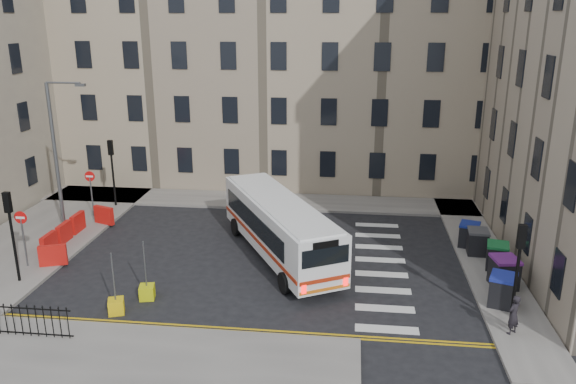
% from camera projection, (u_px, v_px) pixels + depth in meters
% --- Properties ---
extents(ground, '(120.00, 120.00, 0.00)m').
position_uv_depth(ground, '(298.00, 259.00, 27.36)').
color(ground, black).
rests_on(ground, ground).
extents(pavement_north, '(36.00, 3.20, 0.15)m').
position_uv_depth(pavement_north, '(218.00, 199.00, 36.16)').
color(pavement_north, slate).
rests_on(pavement_north, ground).
extents(pavement_east, '(2.40, 26.00, 0.15)m').
position_uv_depth(pavement_east, '(471.00, 236.00, 30.14)').
color(pavement_east, slate).
rests_on(pavement_east, ground).
extents(pavement_west, '(6.00, 22.00, 0.15)m').
position_uv_depth(pavement_west, '(38.00, 238.00, 29.84)').
color(pavement_west, slate).
rests_on(pavement_west, ground).
extents(pavement_sw, '(20.00, 6.00, 0.15)m').
position_uv_depth(pavement_sw, '(58.00, 371.00, 18.64)').
color(pavement_sw, slate).
rests_on(pavement_sw, ground).
extents(terrace_north, '(38.30, 10.80, 17.20)m').
position_uv_depth(terrace_north, '(223.00, 56.00, 40.26)').
color(terrace_north, tan).
rests_on(terrace_north, ground).
extents(traffic_light_east, '(0.28, 0.22, 4.10)m').
position_uv_depth(traffic_light_east, '(519.00, 260.00, 20.34)').
color(traffic_light_east, black).
rests_on(traffic_light_east, pavement_east).
extents(traffic_light_nw, '(0.28, 0.22, 4.10)m').
position_uv_depth(traffic_light_nw, '(112.00, 163.00, 34.00)').
color(traffic_light_nw, black).
rests_on(traffic_light_nw, pavement_west).
extents(traffic_light_sw, '(0.28, 0.22, 4.10)m').
position_uv_depth(traffic_light_sw, '(11.00, 223.00, 24.05)').
color(traffic_light_sw, black).
rests_on(traffic_light_sw, pavement_west).
extents(streetlamp, '(0.50, 0.22, 8.14)m').
position_uv_depth(streetlamp, '(56.00, 156.00, 29.41)').
color(streetlamp, '#595B5E').
rests_on(streetlamp, pavement_west).
extents(no_entry_north, '(0.60, 0.08, 3.00)m').
position_uv_depth(no_entry_north, '(91.00, 184.00, 32.40)').
color(no_entry_north, '#595B5E').
rests_on(no_entry_north, pavement_west).
extents(no_entry_south, '(0.60, 0.08, 3.00)m').
position_uv_depth(no_entry_south, '(22.00, 227.00, 25.76)').
color(no_entry_south, '#595B5E').
rests_on(no_entry_south, pavement_west).
extents(roadworks_barriers, '(1.66, 6.26, 1.00)m').
position_uv_depth(roadworks_barriers, '(71.00, 233.00, 28.96)').
color(roadworks_barriers, red).
rests_on(roadworks_barriers, pavement_west).
extents(bus, '(7.04, 10.26, 2.83)m').
position_uv_depth(bus, '(279.00, 225.00, 27.25)').
color(bus, white).
rests_on(bus, ground).
extents(wheelie_bin_a, '(1.34, 1.43, 1.28)m').
position_uv_depth(wheelie_bin_a, '(503.00, 290.00, 22.60)').
color(wheelie_bin_a, black).
rests_on(wheelie_bin_a, pavement_east).
extents(wheelie_bin_b, '(1.23, 1.35, 1.32)m').
position_uv_depth(wheelie_bin_b, '(504.00, 272.00, 24.14)').
color(wheelie_bin_b, black).
rests_on(wheelie_bin_b, pavement_east).
extents(wheelie_bin_c, '(1.17, 1.28, 1.21)m').
position_uv_depth(wheelie_bin_c, '(497.00, 256.00, 25.91)').
color(wheelie_bin_c, black).
rests_on(wheelie_bin_c, pavement_east).
extents(wheelie_bin_d, '(1.05, 1.19, 1.24)m').
position_uv_depth(wheelie_bin_d, '(477.00, 241.00, 27.53)').
color(wheelie_bin_d, black).
rests_on(wheelie_bin_d, pavement_east).
extents(wheelie_bin_e, '(1.23, 1.32, 1.20)m').
position_uv_depth(wheelie_bin_e, '(469.00, 234.00, 28.47)').
color(wheelie_bin_e, black).
rests_on(wheelie_bin_e, pavement_east).
extents(pedestrian, '(0.66, 0.64, 1.53)m').
position_uv_depth(pedestrian, '(514.00, 315.00, 20.48)').
color(pedestrian, black).
rests_on(pedestrian, pavement_east).
extents(bollard_yellow, '(0.72, 0.72, 0.60)m').
position_uv_depth(bollard_yellow, '(147.00, 292.00, 23.47)').
color(bollard_yellow, '#C2CA0B').
rests_on(bollard_yellow, ground).
extents(bollard_chevron, '(0.77, 0.77, 0.60)m').
position_uv_depth(bollard_chevron, '(116.00, 306.00, 22.33)').
color(bollard_chevron, '#DEBA0D').
rests_on(bollard_chevron, ground).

